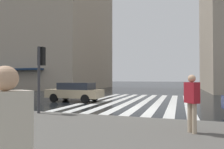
% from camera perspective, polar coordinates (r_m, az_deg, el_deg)
% --- Properties ---
extents(ground_plane, '(220.00, 220.00, 0.00)m').
position_cam_1_polar(ground_plane, '(11.78, 7.52, -9.50)').
color(ground_plane, black).
extents(zebra_crossing, '(13.00, 7.50, 0.01)m').
position_cam_1_polar(zebra_crossing, '(15.83, 7.20, -7.33)').
color(zebra_crossing, silver).
rests_on(zebra_crossing, ground_plane).
extents(haussmann_block_mid, '(17.90, 28.95, 24.15)m').
position_cam_1_polar(haussmann_block_mid, '(43.71, -22.42, 12.33)').
color(haussmann_block_mid, tan).
rests_on(haussmann_block_mid, ground_plane).
extents(traffic_signal_post, '(0.44, 0.30, 3.03)m').
position_cam_1_polar(traffic_signal_post, '(10.16, -18.92, 2.44)').
color(traffic_signal_post, '#333338').
rests_on(traffic_signal_post, sidewalk_pavement).
extents(car_champagne, '(1.85, 4.10, 1.41)m').
position_cam_1_polar(car_champagne, '(15.84, -10.02, -4.58)').
color(car_champagne, tan).
rests_on(car_champagne, ground_plane).
extents(pedestrian_approaching_kerb, '(0.46, 0.37, 1.68)m').
position_cam_1_polar(pedestrian_approaching_kerb, '(2.10, -27.30, -17.02)').
color(pedestrian_approaching_kerb, beige).
rests_on(pedestrian_approaching_kerb, sidewalk_pavement).
extents(pedestrian_far_down_pavement, '(0.46, 0.44, 1.68)m').
position_cam_1_polar(pedestrian_far_down_pavement, '(6.49, 21.02, -6.18)').
color(pedestrian_far_down_pavement, maroon).
rests_on(pedestrian_far_down_pavement, sidewalk_pavement).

